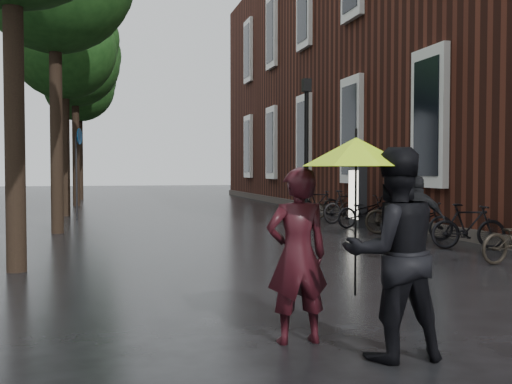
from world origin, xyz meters
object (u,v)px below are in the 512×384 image
object	(u,v)px
ad_lightbox	(357,196)
lamp_post	(306,141)
person_black	(393,253)
pedestrian_walking	(418,220)
person_burgundy	(297,255)
parked_bicycles	(382,214)

from	to	relation	value
ad_lightbox	lamp_post	world-z (taller)	lamp_post
person_black	pedestrian_walking	bearing A→B (deg)	-119.80
person_black	pedestrian_walking	world-z (taller)	person_black
person_burgundy	lamp_post	bearing A→B (deg)	-110.57
ad_lightbox	person_black	bearing A→B (deg)	-103.42
person_burgundy	pedestrian_walking	size ratio (longest dim) A/B	1.09
person_black	parked_bicycles	distance (m)	11.17
parked_bicycles	person_burgundy	bearing A→B (deg)	-120.28
person_burgundy	ad_lightbox	distance (m)	12.32
person_black	person_burgundy	bearing A→B (deg)	-42.96
lamp_post	pedestrian_walking	bearing A→B (deg)	-84.60
person_black	parked_bicycles	bearing A→B (deg)	-113.73
parked_bicycles	person_black	bearing A→B (deg)	-115.61
pedestrian_walking	parked_bicycles	bearing A→B (deg)	-76.41
person_black	pedestrian_walking	xyz separation A→B (m)	(2.88, 4.67, -0.15)
person_burgundy	parked_bicycles	size ratio (longest dim) A/B	0.14
person_burgundy	pedestrian_walking	bearing A→B (deg)	-132.54
person_black	lamp_post	world-z (taller)	lamp_post
parked_bicycles	lamp_post	xyz separation A→B (m)	(-2.39, -0.68, 1.91)
person_burgundy	parked_bicycles	distance (m)	10.90
person_burgundy	ad_lightbox	size ratio (longest dim) A/B	0.96
ad_lightbox	lamp_post	distance (m)	3.64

